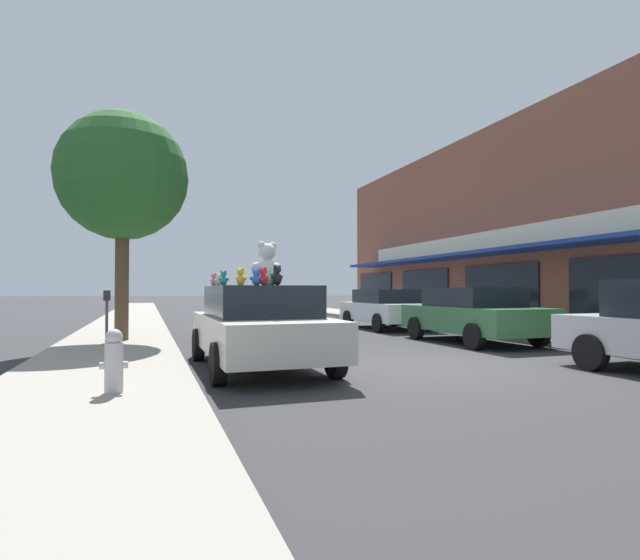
{
  "coord_description": "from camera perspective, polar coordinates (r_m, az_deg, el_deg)",
  "views": [
    {
      "loc": [
        -5.13,
        -8.35,
        1.44
      ],
      "look_at": [
        -0.73,
        4.29,
        1.72
      ],
      "focal_mm": 28.0,
      "sensor_mm": 36.0,
      "label": 1
    }
  ],
  "objects": [
    {
      "name": "parking_meter",
      "position": [
        11.65,
        -23.19,
        -3.36
      ],
      "size": [
        0.14,
        0.1,
        1.27
      ],
      "color": "#4C4C51",
      "rests_on": "sidewalk_near"
    },
    {
      "name": "teddy_bear_pink",
      "position": [
        10.05,
        -12.04,
        0.03
      ],
      "size": [
        0.17,
        0.19,
        0.27
      ],
      "rotation": [
        0.0,
        0.0,
        2.26
      ],
      "color": "pink",
      "rests_on": "plush_art_car"
    },
    {
      "name": "street_tree",
      "position": [
        14.06,
        -21.62,
        10.89
      ],
      "size": [
        3.29,
        3.29,
        5.86
      ],
      "color": "brown",
      "rests_on": "sidewalk_near"
    },
    {
      "name": "teddy_bear_black",
      "position": [
        8.25,
        -4.92,
        0.51
      ],
      "size": [
        0.25,
        0.2,
        0.34
      ],
      "rotation": [
        0.0,
        0.0,
        3.65
      ],
      "color": "black",
      "rests_on": "plush_art_car"
    },
    {
      "name": "teddy_bear_red",
      "position": [
        8.21,
        -6.49,
        0.4
      ],
      "size": [
        0.18,
        0.23,
        0.3
      ],
      "rotation": [
        0.0,
        0.0,
        2.07
      ],
      "color": "red",
      "rests_on": "plush_art_car"
    },
    {
      "name": "teddy_bear_yellow",
      "position": [
        10.2,
        -9.06,
        0.3
      ],
      "size": [
        0.24,
        0.27,
        0.38
      ],
      "rotation": [
        0.0,
        0.0,
        2.2
      ],
      "color": "yellow",
      "rests_on": "plush_art_car"
    },
    {
      "name": "plush_art_car",
      "position": [
        9.3,
        -6.95,
        -5.1
      ],
      "size": [
        2.13,
        4.61,
        1.52
      ],
      "rotation": [
        0.0,
        0.0,
        0.01
      ],
      "color": "beige",
      "rests_on": "ground_plane"
    },
    {
      "name": "ground_plane",
      "position": [
        9.91,
        12.39,
        -9.51
      ],
      "size": [
        260.0,
        260.0,
        0.0
      ],
      "primitive_type": "plane",
      "color": "#333335"
    },
    {
      "name": "teddy_bear_green",
      "position": [
        8.4,
        -5.42,
        0.14
      ],
      "size": [
        0.15,
        0.17,
        0.24
      ],
      "rotation": [
        0.0,
        0.0,
        2.18
      ],
      "color": "green",
      "rests_on": "plush_art_car"
    },
    {
      "name": "fire_hydrant",
      "position": [
        6.76,
        -22.49,
        -8.54
      ],
      "size": [
        0.33,
        0.22,
        0.79
      ],
      "color": "#B2B2B7",
      "rests_on": "sidewalk_near"
    },
    {
      "name": "teddy_bear_cream",
      "position": [
        9.54,
        -11.54,
        0.02
      ],
      "size": [
        0.17,
        0.16,
        0.24
      ],
      "rotation": [
        0.0,
        0.0,
        3.8
      ],
      "color": "beige",
      "rests_on": "plush_art_car"
    },
    {
      "name": "teddy_bear_giant",
      "position": [
        9.4,
        -6.08,
        1.76
      ],
      "size": [
        0.63,
        0.43,
        0.84
      ],
      "rotation": [
        0.0,
        0.0,
        3.4
      ],
      "color": "white",
      "rests_on": "plush_art_car"
    },
    {
      "name": "parked_car_far_right",
      "position": [
        18.75,
        7.6,
        -3.18
      ],
      "size": [
        2.17,
        4.33,
        1.47
      ],
      "color": "silver",
      "rests_on": "ground_plane"
    },
    {
      "name": "teddy_bear_teal",
      "position": [
        9.22,
        -10.98,
        0.19
      ],
      "size": [
        0.2,
        0.18,
        0.28
      ],
      "rotation": [
        0.0,
        0.0,
        2.49
      ],
      "color": "teal",
      "rests_on": "plush_art_car"
    },
    {
      "name": "teddy_bear_blue",
      "position": [
        8.18,
        -7.35,
        0.33
      ],
      "size": [
        0.21,
        0.15,
        0.28
      ],
      "rotation": [
        0.0,
        0.0,
        2.83
      ],
      "color": "blue",
      "rests_on": "plush_art_car"
    },
    {
      "name": "teddy_bear_purple",
      "position": [
        8.79,
        -7.2,
        0.21
      ],
      "size": [
        0.2,
        0.13,
        0.28
      ],
      "rotation": [
        0.0,
        0.0,
        3.09
      ],
      "color": "purple",
      "rests_on": "plush_art_car"
    },
    {
      "name": "parked_car_far_center",
      "position": [
        14.31,
        17.05,
        -3.69
      ],
      "size": [
        2.14,
        4.45,
        1.51
      ],
      "color": "#336B3D",
      "rests_on": "ground_plane"
    },
    {
      "name": "sidewalk_near",
      "position": [
        8.49,
        -24.0,
        -10.27
      ],
      "size": [
        2.72,
        90.0,
        0.17
      ],
      "color": "gray",
      "rests_on": "ground_plane"
    }
  ]
}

